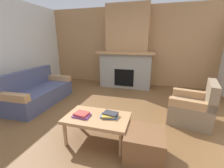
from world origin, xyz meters
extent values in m
plane|color=brown|center=(0.00, 0.00, 0.00)|extent=(9.00, 9.00, 0.00)
cube|color=#A87A4C|center=(0.00, 3.00, 1.35)|extent=(6.00, 0.12, 2.70)
cube|color=gray|center=(0.00, 2.59, 0.57)|extent=(1.70, 0.70, 1.15)
cube|color=black|center=(0.00, 2.26, 0.38)|extent=(0.64, 0.08, 0.56)
cube|color=#A87A4C|center=(0.00, 2.54, 1.19)|extent=(1.90, 0.82, 0.08)
cube|color=#A87A4C|center=(0.00, 2.69, 1.97)|extent=(1.40, 0.50, 1.47)
cube|color=#474C6B|center=(-1.85, 0.46, 0.20)|extent=(0.90, 1.83, 0.40)
cube|color=#474C6B|center=(-2.19, 0.45, 0.62)|extent=(0.22, 1.80, 0.45)
cube|color=tan|center=(-1.82, -0.36, 0.48)|extent=(0.85, 0.19, 0.15)
cube|color=tan|center=(-1.87, 1.28, 0.48)|extent=(0.85, 0.19, 0.15)
cube|color=#847056|center=(1.70, 0.55, 0.20)|extent=(0.90, 0.90, 0.40)
cube|color=#847056|center=(2.00, 0.48, 0.62)|extent=(0.30, 0.77, 0.45)
cube|color=tan|center=(1.76, 0.85, 0.48)|extent=(0.77, 0.30, 0.15)
cube|color=tan|center=(1.63, 0.25, 0.48)|extent=(0.77, 0.30, 0.15)
cube|color=tan|center=(0.14, -0.55, 0.41)|extent=(1.00, 0.60, 0.05)
cylinder|color=tan|center=(-0.30, -0.79, 0.19)|extent=(0.06, 0.06, 0.38)
cylinder|color=tan|center=(0.58, -0.79, 0.19)|extent=(0.06, 0.06, 0.38)
cylinder|color=tan|center=(-0.30, -0.31, 0.19)|extent=(0.06, 0.06, 0.38)
cylinder|color=tan|center=(0.58, -0.31, 0.19)|extent=(0.06, 0.06, 0.38)
cube|color=brown|center=(0.90, -0.72, 0.20)|extent=(0.52, 0.52, 0.40)
cube|color=#7A3D84|center=(-0.09, -0.61, 0.44)|extent=(0.26, 0.18, 0.03)
cube|color=#B23833|center=(-0.10, -0.60, 0.47)|extent=(0.23, 0.20, 0.03)
cube|color=#335699|center=(0.32, -0.49, 0.44)|extent=(0.28, 0.23, 0.02)
cube|color=gold|center=(0.32, -0.50, 0.46)|extent=(0.24, 0.23, 0.02)
cube|color=#2D2D33|center=(0.34, -0.48, 0.48)|extent=(0.24, 0.19, 0.02)
camera|label=1|loc=(0.94, -2.50, 1.58)|focal=23.88mm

